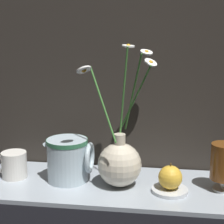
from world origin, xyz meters
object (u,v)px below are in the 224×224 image
Objects in this scene: ceramic_pitcher at (68,158)px; tea_glass at (224,162)px; orange_fruit at (170,177)px; yellow_mug at (13,165)px; vase_with_flowers at (120,162)px.

ceramic_pitcher is 0.43m from tea_glass.
ceramic_pitcher is at bearing 172.15° from orange_fruit.
ceramic_pitcher reaches higher than tea_glass.
tea_glass is at bearing 14.23° from orange_fruit.
yellow_mug is 1.16× the size of orange_fruit.
tea_glass is (0.60, -0.00, 0.04)m from yellow_mug.
tea_glass is at bearing 2.15° from vase_with_flowers.
vase_with_flowers is 0.32m from yellow_mug.
vase_with_flowers reaches higher than ceramic_pitcher.
ceramic_pitcher is 1.09× the size of tea_glass.
ceramic_pitcher reaches higher than yellow_mug.
tea_glass reaches higher than orange_fruit.
yellow_mug is 0.60m from tea_glass.
vase_with_flowers is 0.28m from tea_glass.
tea_glass is 1.82× the size of orange_fruit.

